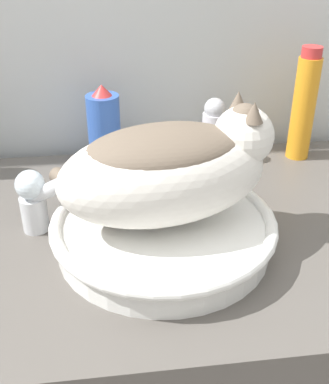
{
  "coord_description": "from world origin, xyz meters",
  "views": [
    {
      "loc": [
        -0.05,
        -0.38,
        1.26
      ],
      "look_at": [
        0.03,
        0.23,
        0.91
      ],
      "focal_mm": 45.0,
      "sensor_mm": 36.0,
      "label": 1
    }
  ],
  "objects_px": {
    "faucet": "(38,196)",
    "cat": "(169,167)",
    "shampoo_bottle_tall": "(304,106)",
    "spray_bottle_trigger": "(104,131)",
    "deodorant_stick": "(214,131)"
  },
  "relations": [
    {
      "from": "faucet",
      "to": "spray_bottle_trigger",
      "type": "height_order",
      "value": "spray_bottle_trigger"
    },
    {
      "from": "cat",
      "to": "deodorant_stick",
      "type": "xyz_separation_m",
      "value": [
        0.13,
        0.29,
        -0.07
      ]
    },
    {
      "from": "cat",
      "to": "shampoo_bottle_tall",
      "type": "xyz_separation_m",
      "value": [
        0.32,
        0.29,
        -0.02
      ]
    },
    {
      "from": "deodorant_stick",
      "to": "shampoo_bottle_tall",
      "type": "xyz_separation_m",
      "value": [
        0.19,
        -0.0,
        0.05
      ]
    },
    {
      "from": "deodorant_stick",
      "to": "spray_bottle_trigger",
      "type": "bearing_deg",
      "value": 180.0
    },
    {
      "from": "faucet",
      "to": "cat",
      "type": "bearing_deg",
      "value": 1.5
    },
    {
      "from": "faucet",
      "to": "shampoo_bottle_tall",
      "type": "relative_size",
      "value": 0.54
    },
    {
      "from": "shampoo_bottle_tall",
      "to": "spray_bottle_trigger",
      "type": "relative_size",
      "value": 1.34
    },
    {
      "from": "shampoo_bottle_tall",
      "to": "spray_bottle_trigger",
      "type": "height_order",
      "value": "shampoo_bottle_tall"
    },
    {
      "from": "deodorant_stick",
      "to": "shampoo_bottle_tall",
      "type": "height_order",
      "value": "shampoo_bottle_tall"
    },
    {
      "from": "faucet",
      "to": "spray_bottle_trigger",
      "type": "distance_m",
      "value": 0.25
    },
    {
      "from": "faucet",
      "to": "spray_bottle_trigger",
      "type": "xyz_separation_m",
      "value": [
        0.11,
        0.22,
        0.02
      ]
    },
    {
      "from": "cat",
      "to": "spray_bottle_trigger",
      "type": "xyz_separation_m",
      "value": [
        -0.09,
        0.29,
        -0.06
      ]
    },
    {
      "from": "deodorant_stick",
      "to": "spray_bottle_trigger",
      "type": "height_order",
      "value": "spray_bottle_trigger"
    },
    {
      "from": "faucet",
      "to": "spray_bottle_trigger",
      "type": "bearing_deg",
      "value": 82.61
    }
  ]
}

